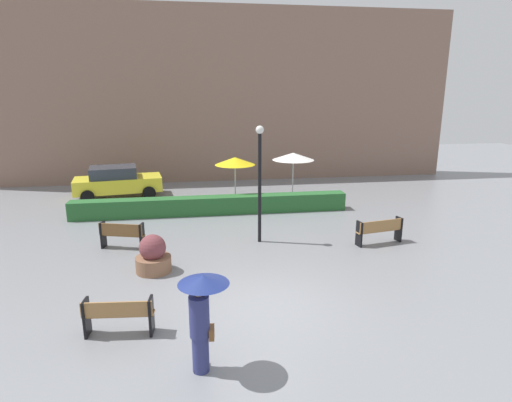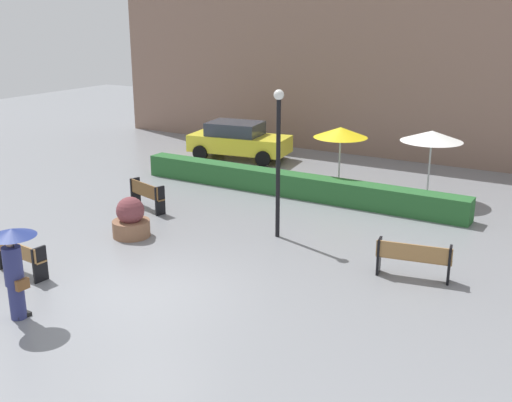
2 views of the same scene
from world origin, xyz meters
TOP-DOWN VIEW (x-y plane):
  - ground_plane at (0.00, 0.00)m, footprint 60.00×60.00m
  - bench_far_left at (-4.04, 4.60)m, footprint 1.54×0.74m
  - bench_near_left at (-3.32, -0.84)m, footprint 1.54×0.51m
  - bench_far_right at (4.80, 3.74)m, footprint 1.77×0.66m
  - pedestrian_with_umbrella at (-1.54, -2.36)m, footprint 0.95×0.95m
  - planter_pot at (-2.85, 2.53)m, footprint 1.04×1.04m
  - lamp_post at (0.68, 4.61)m, footprint 0.28×0.28m
  - patio_umbrella_yellow at (0.35, 9.64)m, footprint 1.85×1.85m
  - patio_umbrella_white at (3.26, 10.36)m, footprint 2.03×2.03m
  - hedge_strip at (-0.81, 8.40)m, footprint 11.90×0.70m
  - building_facade at (0.00, 16.00)m, footprint 28.00×1.20m
  - parked_car at (-5.36, 12.15)m, footprint 4.41×2.47m

SIDE VIEW (x-z plane):
  - ground_plane at x=0.00m, z-range 0.00..0.00m
  - hedge_strip at x=-0.81m, z-range 0.00..0.77m
  - planter_pot at x=-2.85m, z-range -0.09..1.06m
  - bench_near_left at x=-3.32m, z-range 0.08..0.93m
  - bench_far_right at x=4.80m, z-range 0.09..0.97m
  - bench_far_left at x=-4.04m, z-range 0.08..1.00m
  - parked_car at x=-5.36m, z-range 0.03..1.60m
  - pedestrian_with_umbrella at x=-1.54m, z-range 0.29..2.26m
  - patio_umbrella_yellow at x=0.35m, z-range 0.96..3.24m
  - patio_umbrella_white at x=3.26m, z-range 0.98..3.30m
  - lamp_post at x=0.68m, z-range 0.45..4.55m
  - building_facade at x=0.00m, z-range 0.00..9.85m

